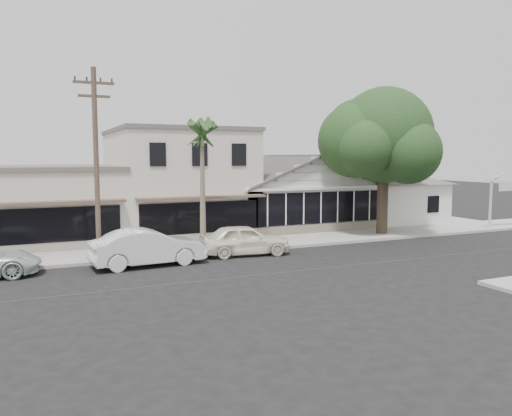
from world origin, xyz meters
name	(u,v)px	position (x,y,z in m)	size (l,w,h in m)	color
ground	(323,268)	(0.00, 0.00, 0.00)	(140.00, 140.00, 0.00)	black
sidewalk_north	(116,254)	(-8.00, 6.75, 0.07)	(90.00, 3.50, 0.15)	#9E9991
corner_shop	(291,190)	(5.00, 12.47, 2.62)	(10.40, 8.60, 5.10)	silver
side_cottage	(392,203)	(13.20, 11.50, 1.50)	(6.00, 6.00, 3.00)	silver
arch_sign	(512,183)	(18.40, 5.30, 3.16)	(4.12, 0.12, 3.95)	white
row_building_near	(177,183)	(-3.00, 13.50, 3.25)	(8.00, 10.00, 6.50)	beige
row_building_midnear	(28,206)	(-12.00, 13.50, 2.10)	(10.00, 10.00, 4.20)	silver
utility_pole	(96,161)	(-9.00, 5.20, 4.79)	(1.80, 0.24, 9.00)	brown
car_0	(244,240)	(-2.02, 4.27, 0.78)	(1.84, 4.58, 1.56)	white
car_1	(148,247)	(-7.02, 3.78, 0.85)	(1.79, 5.14, 1.69)	silver
shade_tree	(380,138)	(8.32, 6.84, 6.12)	(8.38, 7.57, 9.30)	#4D3D2E
palm_east	(202,133)	(-3.73, 5.77, 6.17)	(2.92, 2.92, 7.21)	#726651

